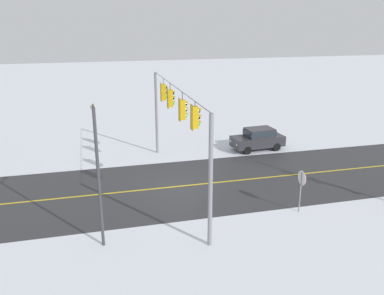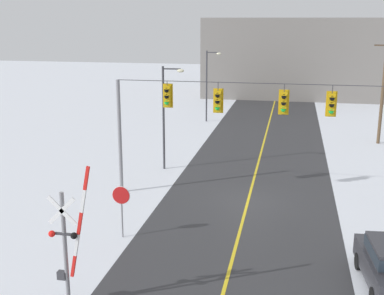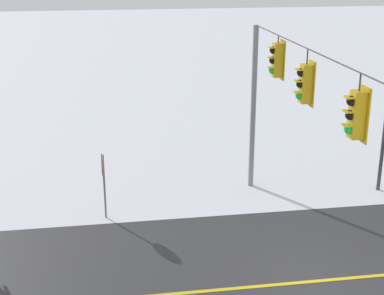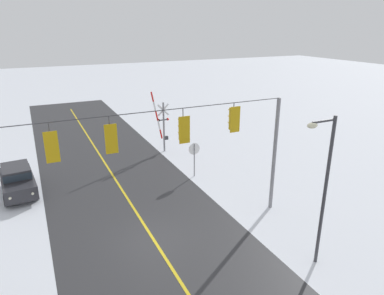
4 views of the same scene
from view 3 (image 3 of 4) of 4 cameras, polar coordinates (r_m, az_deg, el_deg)
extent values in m
plane|color=silver|center=(16.57, 12.15, -13.03)|extent=(160.00, 160.00, 0.00)
cylinder|color=gray|center=(21.48, 6.16, 3.87)|extent=(0.20, 0.20, 6.20)
cylinder|color=#38383D|center=(14.33, 13.87, 8.54)|extent=(14.00, 0.04, 0.04)
cylinder|color=#38383D|center=(18.37, 8.66, 10.69)|extent=(0.04, 0.04, 0.24)
cube|color=#C6990F|center=(18.47, 8.56, 8.67)|extent=(0.34, 0.28, 1.08)
cube|color=#C6990F|center=(18.52, 9.04, 8.67)|extent=(0.52, 0.03, 1.26)
sphere|color=black|center=(18.38, 8.16, 9.65)|extent=(0.24, 0.24, 0.24)
cube|color=#C6990F|center=(18.34, 7.96, 9.90)|extent=(0.26, 0.16, 0.03)
sphere|color=black|center=(18.43, 8.11, 8.66)|extent=(0.24, 0.24, 0.24)
cube|color=#C6990F|center=(18.39, 7.91, 8.92)|extent=(0.26, 0.16, 0.03)
sphere|color=green|center=(18.49, 8.07, 7.69)|extent=(0.24, 0.24, 0.24)
cube|color=#C6990F|center=(18.45, 7.87, 7.94)|extent=(0.26, 0.16, 0.03)
cylinder|color=#38383D|center=(15.91, 11.50, 8.93)|extent=(0.04, 0.04, 0.42)
cube|color=#C6990F|center=(16.05, 11.33, 6.29)|extent=(0.34, 0.28, 1.08)
cube|color=#C6990F|center=(16.11, 11.87, 6.30)|extent=(0.52, 0.03, 1.26)
sphere|color=black|center=(15.94, 10.89, 7.40)|extent=(0.24, 0.24, 0.24)
cube|color=#C6990F|center=(15.90, 10.67, 7.70)|extent=(0.26, 0.16, 0.03)
sphere|color=black|center=(16.00, 10.82, 6.28)|extent=(0.24, 0.24, 0.24)
cube|color=#C6990F|center=(15.96, 10.60, 6.57)|extent=(0.26, 0.16, 0.03)
sphere|color=green|center=(16.07, 10.75, 5.17)|extent=(0.24, 0.24, 0.24)
cube|color=#C6990F|center=(16.03, 10.53, 5.46)|extent=(0.26, 0.16, 0.03)
cylinder|color=#38383D|center=(12.92, 16.51, 6.32)|extent=(0.04, 0.04, 0.39)
cube|color=#C6990F|center=(13.10, 16.21, 3.18)|extent=(0.34, 0.28, 1.08)
cube|color=#C6990F|center=(13.16, 16.84, 3.20)|extent=(0.52, 0.03, 1.26)
sphere|color=black|center=(12.95, 15.74, 4.52)|extent=(0.24, 0.24, 0.24)
cube|color=#C6990F|center=(12.91, 15.49, 4.88)|extent=(0.26, 0.16, 0.03)
sphere|color=black|center=(13.03, 15.61, 3.16)|extent=(0.24, 0.24, 0.24)
cube|color=#C6990F|center=(12.98, 15.36, 3.51)|extent=(0.26, 0.16, 0.03)
sphere|color=green|center=(13.12, 15.49, 1.82)|extent=(0.24, 0.24, 0.24)
cube|color=#C6990F|center=(13.07, 15.24, 2.16)|extent=(0.26, 0.16, 0.03)
cylinder|color=gray|center=(19.49, -8.78, -3.92)|extent=(0.07, 0.07, 2.30)
cylinder|color=#B71414|center=(19.20, -9.02, -1.73)|extent=(0.76, 0.03, 0.76)
cylinder|color=white|center=(19.20, -8.96, -1.72)|extent=(0.80, 0.02, 0.80)
camera|label=1|loc=(37.29, 7.73, 20.83)|focal=37.97mm
camera|label=2|loc=(22.35, -71.21, 8.02)|focal=46.91mm
camera|label=4|loc=(21.21, 59.37, 12.81)|focal=32.67mm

